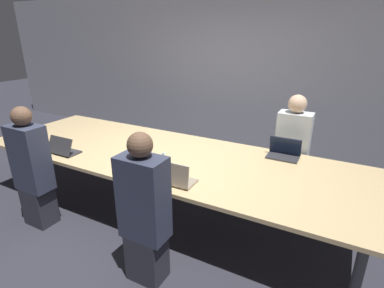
{
  "coord_description": "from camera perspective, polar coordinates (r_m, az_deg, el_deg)",
  "views": [
    {
      "loc": [
        1.86,
        -2.75,
        2.09
      ],
      "look_at": [
        0.34,
        0.1,
        0.88
      ],
      "focal_mm": 28.0,
      "sensor_mm": 36.0,
      "label": 1
    }
  ],
  "objects": [
    {
      "name": "ground_plane",
      "position": [
        3.92,
        -5.12,
        -11.75
      ],
      "size": [
        24.0,
        24.0,
        0.0
      ],
      "primitive_type": "plane",
      "color": "#2D2D38"
    },
    {
      "name": "curtain_wall",
      "position": [
        5.56,
        8.63,
        13.19
      ],
      "size": [
        12.0,
        0.06,
        2.8
      ],
      "color": "#9999A3",
      "rests_on": "ground_plane"
    },
    {
      "name": "conference_table",
      "position": [
        3.6,
        -5.47,
        -2.46
      ],
      "size": [
        4.63,
        1.52,
        0.73
      ],
      "color": "#D6B77F",
      "rests_on": "ground_plane"
    },
    {
      "name": "laptop_near_left",
      "position": [
        3.87,
        -23.39,
        -0.84
      ],
      "size": [
        0.35,
        0.22,
        0.21
      ],
      "rotation": [
        0.0,
        0.0,
        3.14
      ],
      "color": "#333338",
      "rests_on": "conference_table"
    },
    {
      "name": "person_near_left",
      "position": [
        3.73,
        -28.11,
        -4.41
      ],
      "size": [
        0.4,
        0.24,
        1.39
      ],
      "rotation": [
        0.0,
        0.0,
        3.14
      ],
      "color": "#2D2D38",
      "rests_on": "ground_plane"
    },
    {
      "name": "cup_near_left",
      "position": [
        4.07,
        -25.53,
        -0.37
      ],
      "size": [
        0.08,
        0.08,
        0.1
      ],
      "color": "#232328",
      "rests_on": "conference_table"
    },
    {
      "name": "laptop_far_right",
      "position": [
        3.61,
        17.09,
        -1.4
      ],
      "size": [
        0.36,
        0.22,
        0.23
      ],
      "color": "#333338",
      "rests_on": "conference_table"
    },
    {
      "name": "person_far_right",
      "position": [
        3.98,
        18.44,
        -1.3
      ],
      "size": [
        0.4,
        0.24,
        1.4
      ],
      "color": "#2D2D38",
      "rests_on": "ground_plane"
    },
    {
      "name": "laptop_near_midright",
      "position": [
        2.85,
        -3.06,
        -6.47
      ],
      "size": [
        0.33,
        0.23,
        0.24
      ],
      "rotation": [
        0.0,
        0.0,
        3.14
      ],
      "color": "gray",
      "rests_on": "conference_table"
    },
    {
      "name": "person_near_midright",
      "position": [
        2.6,
        -9.05,
        -12.89
      ],
      "size": [
        0.4,
        0.24,
        1.38
      ],
      "rotation": [
        0.0,
        0.0,
        3.14
      ],
      "color": "#2D2D38",
      "rests_on": "ground_plane"
    },
    {
      "name": "bottle_near_midright",
      "position": [
        3.06,
        -5.4,
        -3.91
      ],
      "size": [
        0.06,
        0.06,
        0.23
      ],
      "color": "#ADD1E0",
      "rests_on": "conference_table"
    },
    {
      "name": "stapler",
      "position": [
        3.63,
        -8.68,
        -1.3
      ],
      "size": [
        0.1,
        0.15,
        0.05
      ],
      "rotation": [
        0.0,
        0.0,
        0.43
      ],
      "color": "black",
      "rests_on": "conference_table"
    }
  ]
}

